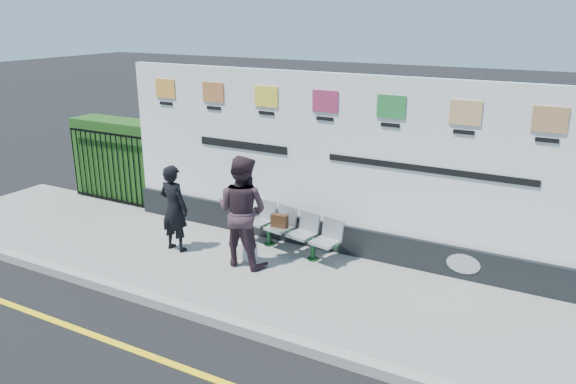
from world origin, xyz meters
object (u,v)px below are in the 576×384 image
Objects in this scene: billboard at (326,175)px; woman_left at (174,208)px; woman_right at (242,211)px; bench at (290,241)px.

woman_left is at bearing -148.49° from billboard.
billboard is 4.41× the size of woman_right.
woman_right reaches higher than bench.
woman_left is (-1.78, -0.85, 0.56)m from bench.
bench is at bearing -129.71° from billboard.
woman_left is 1.34m from woman_right.
woman_right reaches higher than woman_left.
bench is (-0.41, -0.49, -1.10)m from billboard.
woman_left is 0.83× the size of woman_right.
billboard is 1.27m from bench.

